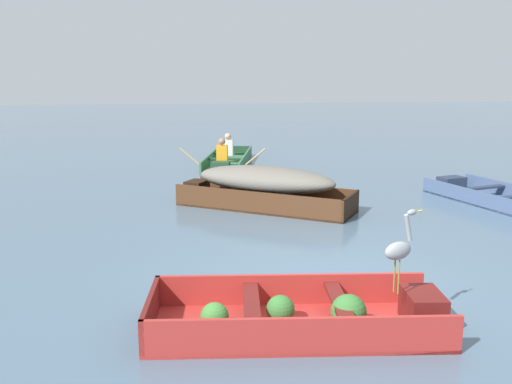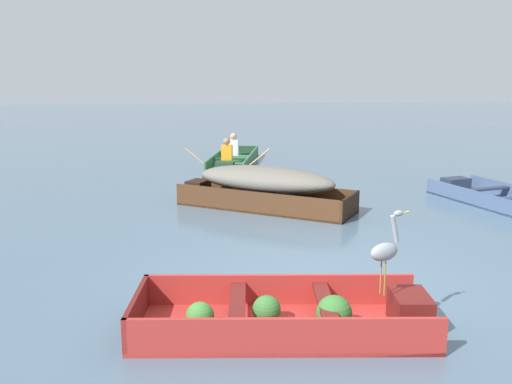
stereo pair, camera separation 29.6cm
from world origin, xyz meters
name	(u,v)px [view 2 (the right image)]	position (x,y,z in m)	size (l,w,h in m)	color
ground_plane	(319,282)	(0.00, 0.00, 0.00)	(80.00, 80.00, 0.00)	slate
dinghy_red_foreground	(293,317)	(-0.55, -1.28, 0.14)	(3.06, 1.46, 0.40)	#AD2D28
skiff_slate_blue_near_moored	(497,199)	(4.41, 3.86, 0.10)	(2.01, 3.24, 0.31)	#475B7F
skiff_dark_varnish_mid_moored	(264,184)	(-0.22, 3.95, 0.47)	(3.38, 2.66, 0.81)	#4C2D19
rowboat_green_with_crew	(232,159)	(-0.49, 9.09, 0.17)	(2.24, 3.51, 0.88)	#387047
heron_on_dinghy	(385,249)	(0.33, -1.41, 0.87)	(0.45, 0.25, 0.84)	olive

